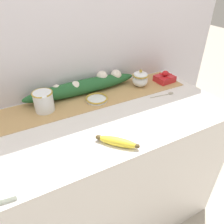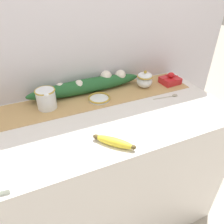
{
  "view_description": "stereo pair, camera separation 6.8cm",
  "coord_description": "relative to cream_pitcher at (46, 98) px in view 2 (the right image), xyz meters",
  "views": [
    {
      "loc": [
        -0.41,
        -0.89,
        1.6
      ],
      "look_at": [
        0.03,
        -0.05,
        0.97
      ],
      "focal_mm": 35.0,
      "sensor_mm": 36.0,
      "label": 1
    },
    {
      "loc": [
        -0.35,
        -0.92,
        1.6
      ],
      "look_at": [
        0.03,
        -0.05,
        0.97
      ],
      "focal_mm": 35.0,
      "sensor_mm": 36.0,
      "label": 2
    }
  ],
  "objects": [
    {
      "name": "countertop",
      "position": [
        0.26,
        -0.2,
        -0.53
      ],
      "size": [
        1.43,
        0.68,
        0.92
      ],
      "primitive_type": "cube",
      "color": "silver",
      "rests_on": "ground_plane"
    },
    {
      "name": "ground_plane",
      "position": [
        0.26,
        -0.2,
        -0.99
      ],
      "size": [
        12.0,
        12.0,
        0.0
      ],
      "primitive_type": "plane",
      "color": "#B2A899"
    },
    {
      "name": "spoon",
      "position": [
        0.74,
        -0.18,
        -0.06
      ],
      "size": [
        0.17,
        0.03,
        0.01
      ],
      "rotation": [
        0.0,
        0.0,
        -0.12
      ],
      "color": "#A89E89",
      "rests_on": "countertop"
    },
    {
      "name": "cream_pitcher",
      "position": [
        0.0,
        0.0,
        0.0
      ],
      "size": [
        0.11,
        0.13,
        0.12
      ],
      "color": "white",
      "rests_on": "countertop"
    },
    {
      "name": "sugar_bowl",
      "position": [
        0.64,
        -0.0,
        -0.01
      ],
      "size": [
        0.11,
        0.11,
        0.12
      ],
      "color": "white",
      "rests_on": "countertop"
    },
    {
      "name": "table_runner",
      "position": [
        0.26,
        -0.0,
        -0.06
      ],
      "size": [
        1.31,
        0.26,
        0.0
      ],
      "primitive_type": "cube",
      "color": "tan",
      "rests_on": "countertop"
    },
    {
      "name": "gift_box",
      "position": [
        0.83,
        -0.02,
        -0.04
      ],
      "size": [
        0.13,
        0.11,
        0.08
      ],
      "rotation": [
        0.0,
        0.0,
        0.07
      ],
      "color": "red",
      "rests_on": "countertop"
    },
    {
      "name": "small_dish",
      "position": [
        0.3,
        -0.04,
        -0.05
      ],
      "size": [
        0.13,
        0.13,
        0.02
      ],
      "color": "white",
      "rests_on": "countertop"
    },
    {
      "name": "back_wall",
      "position": [
        0.26,
        0.16,
        0.21
      ],
      "size": [
        2.23,
        0.04,
        2.4
      ],
      "primitive_type": "cube",
      "color": "silver",
      "rests_on": "ground_plane"
    },
    {
      "name": "banana",
      "position": [
        0.22,
        -0.44,
        -0.04
      ],
      "size": [
        0.16,
        0.17,
        0.04
      ],
      "rotation": [
        0.0,
        0.0,
        -0.81
      ],
      "color": "yellow",
      "rests_on": "countertop"
    },
    {
      "name": "poinsettia_garland",
      "position": [
        0.27,
        0.08,
        -0.01
      ],
      "size": [
        0.74,
        0.11,
        0.12
      ],
      "color": "#235B2D",
      "rests_on": "countertop"
    }
  ]
}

